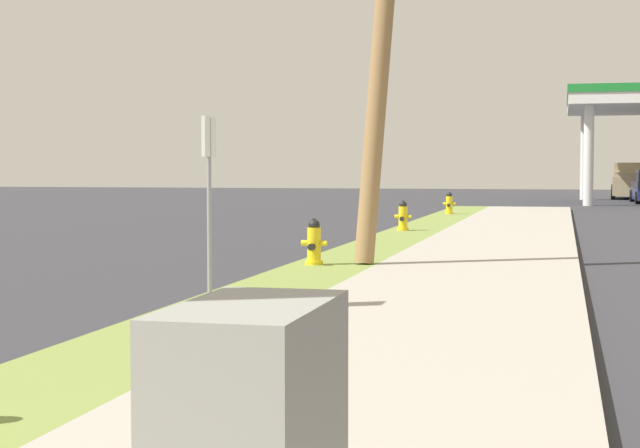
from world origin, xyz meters
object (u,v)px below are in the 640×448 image
Objects in this scene: fire_hydrant_fourth at (449,204)px; truck_tan_at_forecourt at (632,182)px; fire_hydrant_third at (403,217)px; street_sign_post at (209,172)px; fire_hydrant_second at (314,245)px.

truck_tan_at_forecourt is (7.37, 23.50, 0.47)m from fire_hydrant_fourth.
truck_tan_at_forecourt is (7.50, 32.88, 0.47)m from fire_hydrant_third.
fire_hydrant_third is 0.14× the size of truck_tan_at_forecourt.
fire_hydrant_third is at bearing 90.38° from street_sign_post.
fire_hydrant_third is 9.37m from fire_hydrant_fourth.
fire_hydrant_second is at bearing 91.21° from street_sign_post.
fire_hydrant_fourth is at bearing -107.41° from truck_tan_at_forecourt.
fire_hydrant_third is 14.53m from street_sign_post.
truck_tan_at_forecourt is (7.40, 47.36, -0.72)m from street_sign_post.
fire_hydrant_second is 9.21m from fire_hydrant_third.
fire_hydrant_fourth is 24.64m from truck_tan_at_forecourt.
fire_hydrant_second is 18.59m from fire_hydrant_fourth.
truck_tan_at_forecourt reaches higher than fire_hydrant_second.
fire_hydrant_fourth is (0.14, 18.59, 0.00)m from fire_hydrant_second.
fire_hydrant_second is 0.35× the size of street_sign_post.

